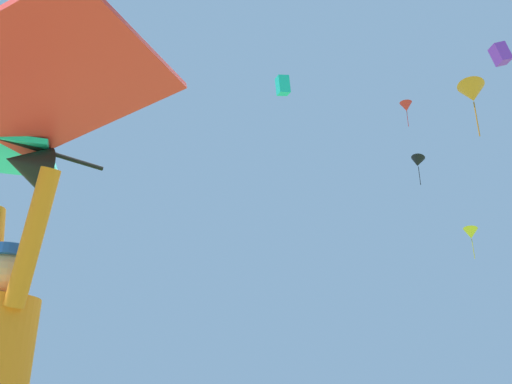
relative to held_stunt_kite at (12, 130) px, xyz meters
name	(u,v)px	position (x,y,z in m)	size (l,w,h in m)	color
held_stunt_kite	(12,130)	(0.00, 0.00, 0.00)	(2.13, 1.32, 0.44)	black
distant_kite_red_overhead_distant	(406,107)	(-6.30, 26.05, 15.15)	(0.92, 0.93, 1.62)	red
distant_kite_black_mid_right	(418,162)	(-8.23, 33.18, 14.87)	(1.41, 1.50, 2.28)	black
distant_kite_orange_low_right	(472,93)	(-1.97, 22.50, 12.63)	(1.64, 1.74, 2.94)	orange
distant_kite_purple_low_left	(500,54)	(-1.35, 30.02, 19.13)	(1.33, 1.37, 1.47)	purple
distant_kite_yellow_far_center	(471,234)	(-5.15, 31.84, 8.68)	(0.98, 1.06, 1.97)	yellow
distant_kite_teal_high_right	(283,85)	(-7.25, 14.09, 10.57)	(0.65, 0.77, 0.84)	#19B2AD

